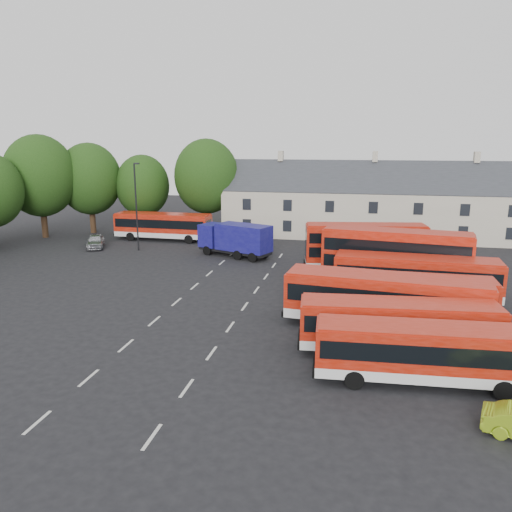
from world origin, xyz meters
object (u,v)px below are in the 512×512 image
Objects in this scene: bus_dd_south at (396,255)px; silver_car at (95,241)px; box_truck at (236,238)px; bus_row_a at (425,350)px; lamppost at (136,204)px.

silver_car is at bearing 172.38° from bus_dd_south.
silver_car is at bearing -161.82° from box_truck.
bus_dd_south is (-0.40, 16.11, 0.88)m from bus_row_a.
bus_dd_south is 31.84m from silver_car.
lamppost reaches higher than bus_dd_south.
bus_dd_south reaches higher than box_truck.
lamppost is at bearing -27.21° from silver_car.
box_truck is at bearing -4.22° from lamppost.
bus_row_a is at bearing -35.90° from box_truck.
bus_row_a is 2.41× the size of silver_car.
silver_car is (-30.90, 25.04, -1.00)m from bus_row_a.
lamppost is (5.08, -0.24, 4.12)m from silver_car.
bus_dd_south is at bearing -6.34° from box_truck.
box_truck reaches higher than silver_car.
silver_car is (-30.50, 8.93, -1.88)m from bus_dd_south.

